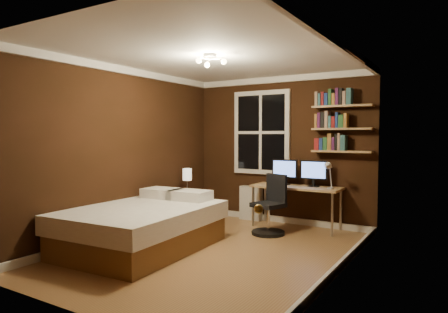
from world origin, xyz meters
The scene contains 24 objects.
floor centered at (0.00, 0.00, 0.00)m, with size 4.20×4.20×0.00m, color brown.
wall_back centered at (0.00, 2.10, 1.25)m, with size 3.20×0.04×2.50m, color black.
wall_left centered at (-1.60, 0.00, 1.25)m, with size 0.04×4.20×2.50m, color black.
wall_right centered at (1.60, 0.00, 1.25)m, with size 0.04×4.20×2.50m, color black.
ceiling centered at (0.00, 0.00, 2.50)m, with size 3.20×4.20×0.02m, color white.
window centered at (-0.35, 2.06, 1.55)m, with size 1.06×0.06×1.46m, color silver.
door centered at (1.59, -1.55, 1.02)m, with size 0.03×0.82×2.05m, color black, non-canonical shape.
door_knob centered at (1.55, -1.85, 1.00)m, with size 0.06×0.06×0.06m, color gold.
ceiling_fixture centered at (0.00, -0.10, 2.40)m, with size 0.44×0.44×0.18m, color beige, non-canonical shape.
bookshelf_lower centered at (1.08, 1.98, 1.25)m, with size 0.92×0.22×0.03m, color tan.
books_row_lower centered at (1.08, 1.98, 1.38)m, with size 0.48×0.16×0.23m, color maroon, non-canonical shape.
bookshelf_middle centered at (1.08, 1.98, 1.60)m, with size 0.92×0.22×0.03m, color tan.
books_row_middle centered at (1.08, 1.98, 1.73)m, with size 0.54×0.16×0.23m, color navy, non-canonical shape.
bookshelf_upper centered at (1.08, 1.98, 1.95)m, with size 0.92×0.22×0.03m, color tan.
books_row_upper centered at (1.08, 1.98, 2.08)m, with size 0.60×0.16×0.23m, color #24552C, non-canonical shape.
bed centered at (-0.88, -0.37, 0.30)m, with size 1.60×2.14×0.70m.
nightstand centered at (-1.27, 1.12, 0.25)m, with size 0.41×0.41×0.51m, color brown.
bedside_lamp centered at (-1.27, 1.12, 0.73)m, with size 0.15×0.15×0.43m, color white, non-canonical shape.
radiator centered at (-0.51, 1.99, 0.30)m, with size 0.40×0.14×0.60m, color silver.
desk centered at (0.40, 1.81, 0.62)m, with size 1.44×0.54×0.68m.
monitor_left centered at (0.17, 1.88, 0.89)m, with size 0.44×0.12×0.42m, color black, non-canonical shape.
monitor_right centered at (0.67, 1.88, 0.89)m, with size 0.44×0.12×0.42m, color black, non-canonical shape.
desk_lamp centered at (0.98, 1.68, 0.90)m, with size 0.14×0.32×0.44m, color silver, non-canonical shape.
office_chair centered at (0.21, 1.23, 0.33)m, with size 0.51×0.51×0.91m.
Camera 1 is at (2.75, -4.26, 1.50)m, focal length 32.00 mm.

